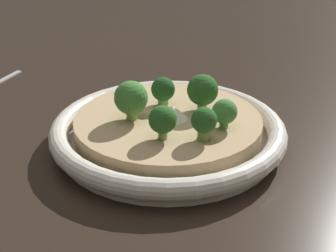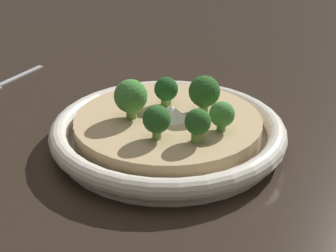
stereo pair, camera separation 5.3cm
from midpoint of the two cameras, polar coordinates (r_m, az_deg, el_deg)
ground_plane at (r=0.54m, az=-2.81°, el=-2.27°), size 6.00×6.00×0.00m
risotto_bowl at (r=0.53m, az=-2.85°, el=-0.46°), size 0.30×0.30×0.04m
cheese_sprinkle at (r=0.52m, az=-2.71°, el=1.74°), size 0.04×0.04×0.02m
broccoli_back at (r=0.55m, az=-3.45°, el=4.83°), size 0.03×0.03×0.04m
broccoli_back_left at (r=0.51m, az=-8.02°, el=3.66°), size 0.04×0.04×0.05m
broccoli_right at (r=0.53m, az=1.86°, el=4.77°), size 0.04×0.04×0.05m
broccoli_front at (r=0.49m, az=4.61°, el=1.81°), size 0.03×0.03×0.04m
broccoli_left at (r=0.46m, az=-4.03°, el=0.71°), size 0.03×0.03×0.04m
broccoli_front_left at (r=0.46m, az=1.61°, el=0.52°), size 0.03×0.03×0.04m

